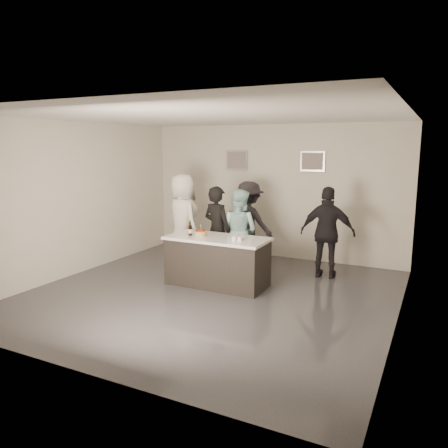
# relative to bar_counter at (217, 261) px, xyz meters

# --- Properties ---
(floor) EXTENTS (6.00, 6.00, 0.00)m
(floor) POSITION_rel_bar_counter_xyz_m (0.13, -0.49, -0.45)
(floor) COLOR #3D3D42
(floor) RESTS_ON ground
(ceiling) EXTENTS (6.00, 6.00, 0.00)m
(ceiling) POSITION_rel_bar_counter_xyz_m (0.13, -0.49, 2.55)
(ceiling) COLOR white
(wall_back) EXTENTS (6.00, 0.04, 3.00)m
(wall_back) POSITION_rel_bar_counter_xyz_m (0.13, 2.51, 1.05)
(wall_back) COLOR silver
(wall_back) RESTS_ON ground
(wall_front) EXTENTS (6.00, 0.04, 3.00)m
(wall_front) POSITION_rel_bar_counter_xyz_m (0.13, -3.49, 1.05)
(wall_front) COLOR silver
(wall_front) RESTS_ON ground
(wall_left) EXTENTS (0.04, 6.00, 3.00)m
(wall_left) POSITION_rel_bar_counter_xyz_m (-2.87, -0.49, 1.05)
(wall_left) COLOR silver
(wall_left) RESTS_ON ground
(wall_right) EXTENTS (0.04, 6.00, 3.00)m
(wall_right) POSITION_rel_bar_counter_xyz_m (3.13, -0.49, 1.05)
(wall_right) COLOR silver
(wall_right) RESTS_ON ground
(picture_left) EXTENTS (0.54, 0.04, 0.44)m
(picture_left) POSITION_rel_bar_counter_xyz_m (-0.77, 2.48, 1.75)
(picture_left) COLOR #B2B2B7
(picture_left) RESTS_ON wall_back
(picture_right) EXTENTS (0.54, 0.04, 0.44)m
(picture_right) POSITION_rel_bar_counter_xyz_m (1.03, 2.48, 1.75)
(picture_right) COLOR #B2B2B7
(picture_right) RESTS_ON wall_back
(bar_counter) EXTENTS (1.86, 0.86, 0.90)m
(bar_counter) POSITION_rel_bar_counter_xyz_m (0.00, 0.00, 0.00)
(bar_counter) COLOR white
(bar_counter) RESTS_ON ground
(cake) EXTENTS (0.23, 0.23, 0.08)m
(cake) POSITION_rel_bar_counter_xyz_m (-0.33, -0.03, 0.49)
(cake) COLOR orange
(cake) RESTS_ON bar_counter
(beer_bottle_a) EXTENTS (0.07, 0.07, 0.26)m
(beer_bottle_a) POSITION_rel_bar_counter_xyz_m (-0.56, -0.01, 0.58)
(beer_bottle_a) COLOR black
(beer_bottle_a) RESTS_ON bar_counter
(beer_bottle_b) EXTENTS (0.07, 0.07, 0.26)m
(beer_bottle_b) POSITION_rel_bar_counter_xyz_m (-0.51, -0.10, 0.58)
(beer_bottle_b) COLOR black
(beer_bottle_b) RESTS_ON bar_counter
(tumbler_cluster) EXTENTS (0.19, 0.19, 0.08)m
(tumbler_cluster) POSITION_rel_bar_counter_xyz_m (0.45, -0.07, 0.49)
(tumbler_cluster) COLOR orange
(tumbler_cluster) RESTS_ON bar_counter
(candles) EXTENTS (0.24, 0.08, 0.01)m
(candles) POSITION_rel_bar_counter_xyz_m (-0.32, -0.25, 0.45)
(candles) COLOR pink
(candles) RESTS_ON bar_counter
(person_main_black) EXTENTS (0.73, 0.57, 1.75)m
(person_main_black) POSITION_rel_bar_counter_xyz_m (-0.37, 0.72, 0.43)
(person_main_black) COLOR black
(person_main_black) RESTS_ON ground
(person_main_blue) EXTENTS (0.89, 0.74, 1.69)m
(person_main_blue) POSITION_rel_bar_counter_xyz_m (-0.01, 0.94, 0.39)
(person_main_blue) COLOR #B7EEEF
(person_main_blue) RESTS_ON ground
(person_guest_left) EXTENTS (1.13, 1.01, 1.95)m
(person_guest_left) POSITION_rel_bar_counter_xyz_m (-1.30, 0.93, 0.52)
(person_guest_left) COLOR white
(person_guest_left) RESTS_ON ground
(person_guest_right) EXTENTS (1.07, 0.52, 1.77)m
(person_guest_right) POSITION_rel_bar_counter_xyz_m (1.67, 1.38, 0.44)
(person_guest_right) COLOR black
(person_guest_right) RESTS_ON ground
(person_guest_back) EXTENTS (1.24, 0.83, 1.78)m
(person_guest_back) POSITION_rel_bar_counter_xyz_m (-0.12, 1.71, 0.44)
(person_guest_back) COLOR #232228
(person_guest_back) RESTS_ON ground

